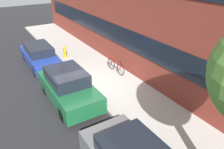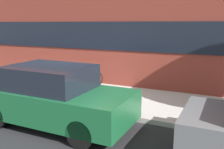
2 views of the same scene
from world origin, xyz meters
The scene contains 4 objects.
ground_plane centered at (0.00, 0.00, 0.00)m, with size 56.00×56.00×0.00m, color #232326.
sidewalk_strip centered at (0.00, 1.48, 0.07)m, with size 28.00×2.96×0.13m.
parked_car_green centered at (0.50, -1.05, 0.75)m, with size 3.96×1.75×1.53m.
bicycle centered at (-0.73, 2.32, 0.52)m, with size 1.63×0.44×0.79m.
Camera 2 is at (4.43, -5.88, 2.57)m, focal length 40.00 mm.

